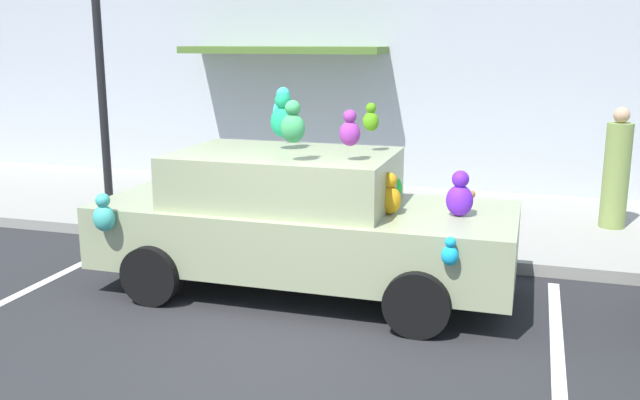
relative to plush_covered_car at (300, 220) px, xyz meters
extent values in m
plane|color=#262628|center=(0.28, -1.77, -0.81)|extent=(60.00, 60.00, 0.00)
cube|color=gray|center=(0.28, 3.23, -0.73)|extent=(24.00, 4.00, 0.15)
cube|color=#B2B7C1|center=(0.28, 5.38, 2.39)|extent=(24.00, 0.30, 6.40)
cube|color=#50722D|center=(-1.91, 4.83, 1.74)|extent=(3.60, 1.10, 0.12)
cube|color=silver|center=(2.72, -0.77, -0.80)|extent=(0.12, 3.60, 0.01)
cube|color=silver|center=(-2.90, -0.77, -0.80)|extent=(0.12, 3.60, 0.01)
cube|color=#97A179|center=(0.05, 0.00, -0.16)|extent=(4.52, 1.73, 0.68)
cube|color=#97A179|center=(-0.18, 0.00, 0.46)|extent=(2.35, 1.52, 0.56)
cylinder|color=black|center=(1.45, 0.86, -0.49)|extent=(0.64, 0.22, 0.64)
cylinder|color=black|center=(1.45, -0.86, -0.49)|extent=(0.64, 0.22, 0.64)
cylinder|color=black|center=(-1.35, 0.86, -0.49)|extent=(0.64, 0.22, 0.64)
cylinder|color=black|center=(-1.35, -0.86, -0.49)|extent=(0.64, 0.22, 0.64)
ellipsoid|color=#399E56|center=(0.10, -0.50, 1.07)|extent=(0.25, 0.20, 0.29)
sphere|color=#399E56|center=(0.10, -0.50, 1.27)|extent=(0.16, 0.16, 0.16)
ellipsoid|color=purple|center=(0.64, -0.31, 1.01)|extent=(0.21, 0.17, 0.25)
sphere|color=purple|center=(0.64, -0.31, 1.18)|extent=(0.13, 0.13, 0.13)
ellipsoid|color=#3FB5A8|center=(-1.82, -0.96, 0.11)|extent=(0.24, 0.19, 0.28)
sphere|color=#3FB5A8|center=(-1.82, -0.96, 0.31)|extent=(0.15, 0.15, 0.15)
ellipsoid|color=#3DECD6|center=(-0.39, 0.60, 1.12)|extent=(0.24, 0.20, 0.29)
sphere|color=#3DECD6|center=(-0.39, 0.60, 1.31)|extent=(0.15, 0.15, 0.15)
ellipsoid|color=#549D17|center=(0.70, 0.33, 1.07)|extent=(0.18, 0.14, 0.21)
sphere|color=#549D17|center=(0.70, 0.33, 1.21)|extent=(0.11, 0.11, 0.11)
ellipsoid|color=orange|center=(1.02, -0.16, 0.33)|extent=(0.25, 0.21, 0.30)
sphere|color=orange|center=(1.02, -0.16, 0.53)|extent=(0.16, 0.16, 0.16)
ellipsoid|color=#CE6F32|center=(0.77, 0.25, 0.34)|extent=(0.28, 0.23, 0.33)
sphere|color=#CE6F32|center=(0.77, 0.25, 0.57)|extent=(0.18, 0.18, 0.18)
ellipsoid|color=#1DAB70|center=(-0.25, 0.20, 1.04)|extent=(0.29, 0.23, 0.34)
sphere|color=#1DAB70|center=(-0.25, 0.20, 1.27)|extent=(0.18, 0.18, 0.18)
ellipsoid|color=#17AADD|center=(1.74, -0.93, 0.03)|extent=(0.15, 0.13, 0.18)
sphere|color=#17AADD|center=(1.74, -0.93, 0.15)|extent=(0.10, 0.10, 0.10)
ellipsoid|color=#4F9D40|center=(0.84, 0.60, 0.27)|extent=(0.16, 0.13, 0.18)
sphere|color=#4F9D40|center=(0.84, 0.60, 0.40)|extent=(0.10, 0.10, 0.10)
ellipsoid|color=#6922DB|center=(1.72, -0.03, 0.34)|extent=(0.27, 0.22, 0.32)
sphere|color=#6922DB|center=(1.72, -0.03, 0.56)|extent=(0.17, 0.17, 0.17)
ellipsoid|color=green|center=(0.92, 0.43, 0.33)|extent=(0.25, 0.21, 0.30)
sphere|color=green|center=(0.92, 0.43, 0.53)|extent=(0.16, 0.16, 0.16)
ellipsoid|color=#9E723D|center=(1.58, 1.93, -0.43)|extent=(0.36, 0.30, 0.46)
sphere|color=#9E723D|center=(1.58, 1.93, -0.11)|extent=(0.26, 0.26, 0.26)
sphere|color=#9E723D|center=(1.49, 1.93, -0.02)|extent=(0.11, 0.11, 0.11)
sphere|color=#9E723D|center=(1.67, 1.93, -0.02)|extent=(0.11, 0.11, 0.11)
cylinder|color=black|center=(-3.56, 1.73, 1.21)|extent=(0.12, 0.12, 3.74)
cylinder|color=#81984D|center=(3.52, 3.31, 0.08)|extent=(0.35, 0.35, 1.47)
sphere|color=tan|center=(3.52, 3.31, 0.92)|extent=(0.22, 0.22, 0.22)
camera|label=1|loc=(2.39, -7.05, 1.93)|focal=39.44mm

